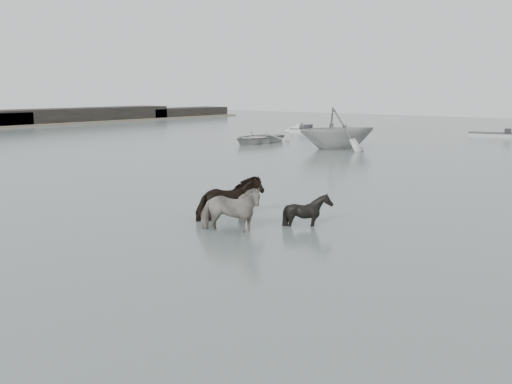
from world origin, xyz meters
TOP-DOWN VIEW (x-y plane):
  - ground at (0.00, 0.00)m, footprint 140.00×140.00m
  - pony_pinto at (-1.44, -0.11)m, footprint 2.03×1.55m
  - pony_dark at (-2.45, 1.07)m, footprint 1.51×1.75m
  - pony_black at (-0.18, 1.88)m, footprint 1.19×1.06m
  - rowboat_lead at (-17.33, 21.03)m, footprint 3.50×4.88m
  - rowboat_trail at (-10.71, 21.28)m, footprint 6.80×7.07m
  - skiff_outer at (-19.32, 32.03)m, footprint 6.53×3.20m
  - skiff_far at (-5.05, 37.32)m, footprint 6.45×2.99m

SIDE VIEW (x-z plane):
  - ground at x=0.00m, z-range 0.00..0.00m
  - skiff_outer at x=-19.32m, z-range 0.00..0.75m
  - skiff_far at x=-5.05m, z-range 0.00..0.75m
  - rowboat_lead at x=-17.33m, z-range 0.00..1.01m
  - pony_black at x=-0.18m, z-range 0.00..1.27m
  - pony_pinto at x=-1.44m, z-range 0.00..1.56m
  - pony_dark at x=-2.45m, z-range 0.00..1.72m
  - rowboat_trail at x=-10.71m, z-range 0.00..2.87m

